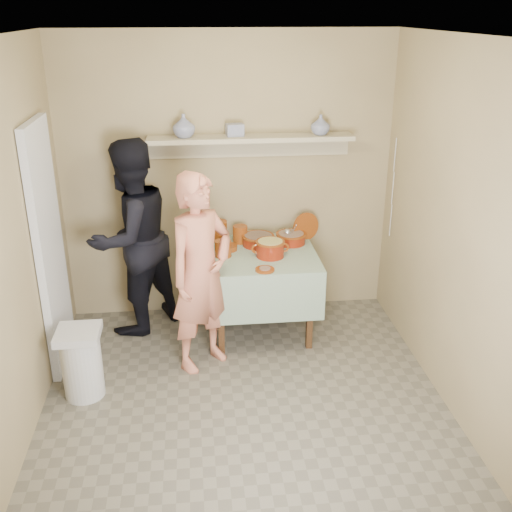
{
  "coord_description": "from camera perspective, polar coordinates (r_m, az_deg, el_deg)",
  "views": [
    {
      "loc": [
        -0.32,
        -3.56,
        2.75
      ],
      "look_at": [
        0.15,
        0.75,
        0.95
      ],
      "focal_mm": 42.0,
      "sensor_mm": 36.0,
      "label": 1
    }
  ],
  "objects": [
    {
      "name": "electrical_cord",
      "position": [
        5.55,
        12.9,
        6.32
      ],
      "size": [
        0.01,
        0.05,
        0.9
      ],
      "color": "silver",
      "rests_on": "wall_shelf"
    },
    {
      "name": "bowl_stack",
      "position": [
        5.16,
        -3.15,
        0.72
      ],
      "size": [
        0.14,
        0.14,
        0.14
      ],
      "primitive_type": "cylinder",
      "color": "#6F2A08",
      "rests_on": "serving_table"
    },
    {
      "name": "plate_stack_a",
      "position": [
        5.5,
        -3.52,
        2.39
      ],
      "size": [
        0.15,
        0.15,
        0.19
      ],
      "primitive_type": "cylinder",
      "color": "#6F2A08",
      "rests_on": "serving_table"
    },
    {
      "name": "person_cook",
      "position": [
        4.74,
        -5.25,
        -1.65
      ],
      "size": [
        0.71,
        0.68,
        1.63
      ],
      "primitive_type": "imported",
      "rotation": [
        0.0,
        0.0,
        0.68
      ],
      "color": "#CC7458",
      "rests_on": "ground"
    },
    {
      "name": "ladle",
      "position": [
        5.43,
        3.05,
        2.28
      ],
      "size": [
        0.08,
        0.26,
        0.19
      ],
      "color": "silver",
      "rests_on": "cazuela_meat_b"
    },
    {
      "name": "person_helper",
      "position": [
        5.37,
        -11.79,
        1.67
      ],
      "size": [
        1.08,
        1.07,
        1.76
      ],
      "primitive_type": "imported",
      "rotation": [
        0.0,
        0.0,
        -2.37
      ],
      "color": "black",
      "rests_on": "ground"
    },
    {
      "name": "vase_left",
      "position": [
        5.26,
        -6.89,
        12.21
      ],
      "size": [
        0.25,
        0.25,
        0.2
      ],
      "primitive_type": "imported",
      "rotation": [
        0.0,
        0.0,
        0.39
      ],
      "color": "navy",
      "rests_on": "wall_shelf"
    },
    {
      "name": "room_shell",
      "position": [
        3.75,
        -1.04,
        4.85
      ],
      "size": [
        3.04,
        3.54,
        2.62
      ],
      "color": "tan",
      "rests_on": "ground"
    },
    {
      "name": "cazuela_meat_a",
      "position": [
        5.4,
        0.21,
        1.61
      ],
      "size": [
        0.3,
        0.3,
        0.1
      ],
      "color": "maroon",
      "rests_on": "serving_table"
    },
    {
      "name": "cazuela_rice",
      "position": [
        5.15,
        1.36,
        0.83
      ],
      "size": [
        0.33,
        0.25,
        0.14
      ],
      "color": "maroon",
      "rests_on": "serving_table"
    },
    {
      "name": "wall_shelf",
      "position": [
        5.35,
        -0.53,
        10.94
      ],
      "size": [
        1.8,
        0.25,
        0.21
      ],
      "color": "tan",
      "rests_on": "room_shell"
    },
    {
      "name": "ceramic_box",
      "position": [
        5.3,
        -2.04,
        11.91
      ],
      "size": [
        0.16,
        0.12,
        0.11
      ],
      "primitive_type": "cube",
      "rotation": [
        0.0,
        0.0,
        0.14
      ],
      "color": "navy",
      "rests_on": "wall_shelf"
    },
    {
      "name": "trash_bin",
      "position": [
        4.76,
        -16.26,
        -9.72
      ],
      "size": [
        0.32,
        0.32,
        0.56
      ],
      "color": "silver",
      "rests_on": "ground"
    },
    {
      "name": "plate_stack_b",
      "position": [
        5.46,
        -1.51,
        2.09
      ],
      "size": [
        0.13,
        0.13,
        0.16
      ],
      "primitive_type": "cylinder",
      "color": "#6F2A08",
      "rests_on": "serving_table"
    },
    {
      "name": "cazuela_meat_b",
      "position": [
        5.45,
        3.35,
        1.79
      ],
      "size": [
        0.28,
        0.28,
        0.1
      ],
      "color": "maroon",
      "rests_on": "serving_table"
    },
    {
      "name": "front_plate",
      "position": [
        4.89,
        0.85,
        -1.29
      ],
      "size": [
        0.16,
        0.16,
        0.03
      ],
      "color": "#6F2A08",
      "rests_on": "serving_table"
    },
    {
      "name": "propped_lid",
      "position": [
        5.56,
        4.78,
        2.82
      ],
      "size": [
        0.26,
        0.13,
        0.26
      ],
      "primitive_type": "cylinder",
      "rotation": [
        1.45,
        0.0,
        0.35
      ],
      "color": "#6F2A08",
      "rests_on": "serving_table"
    },
    {
      "name": "tile_panel",
      "position": [
        4.97,
        -19.06,
        0.64
      ],
      "size": [
        0.06,
        0.7,
        2.0
      ],
      "primitive_type": "cube",
      "color": "silver",
      "rests_on": "ground"
    },
    {
      "name": "empty_bowl",
      "position": [
        5.31,
        -2.67,
        0.82
      ],
      "size": [
        0.16,
        0.16,
        0.05
      ],
      "primitive_type": "cylinder",
      "color": "#6F2A08",
      "rests_on": "serving_table"
    },
    {
      "name": "vase_right",
      "position": [
        5.37,
        6.16,
        12.32
      ],
      "size": [
        0.18,
        0.18,
        0.17
      ],
      "primitive_type": "imported",
      "rotation": [
        0.0,
        0.0,
        -0.06
      ],
      "color": "navy",
      "rests_on": "wall_shelf"
    },
    {
      "name": "ground",
      "position": [
        4.51,
        -0.89,
        -15.03
      ],
      "size": [
        3.5,
        3.5,
        0.0
      ],
      "primitive_type": "plane",
      "color": "#6B6454",
      "rests_on": "ground"
    },
    {
      "name": "serving_table",
      "position": [
        5.31,
        0.45,
        -0.84
      ],
      "size": [
        0.97,
        0.97,
        0.76
      ],
      "color": "#4C2D16",
      "rests_on": "ground"
    }
  ]
}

